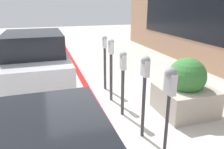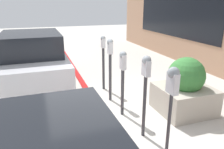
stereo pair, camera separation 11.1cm
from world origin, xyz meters
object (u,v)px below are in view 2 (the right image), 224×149
at_px(parked_car_middle, 33,58).
at_px(parking_meter_second, 146,80).
at_px(parking_meter_nearest, 172,91).
at_px(parking_meter_fourth, 110,60).
at_px(planter_box, 185,89).
at_px(parking_meter_middle, 123,72).
at_px(parking_meter_farthest, 103,55).

bearing_deg(parked_car_middle, parking_meter_second, -151.82).
xyz_separation_m(parking_meter_nearest, parking_meter_fourth, (2.52, 0.08, -0.16)).
bearing_deg(planter_box, parking_meter_nearest, 136.37).
bearing_deg(parking_meter_nearest, parking_meter_middle, 2.08).
xyz_separation_m(parking_meter_second, parking_meter_fourth, (1.72, 0.08, -0.05)).
height_order(parking_meter_middle, parking_meter_farthest, parking_meter_farthest).
xyz_separation_m(parking_meter_second, parking_meter_middle, (0.91, 0.07, -0.12)).
xyz_separation_m(parking_meter_middle, parking_meter_farthest, (1.61, -0.05, 0.01)).
bearing_deg(parking_meter_farthest, parking_meter_middle, 178.23).
distance_m(parking_meter_second, parking_meter_fourth, 1.72).
xyz_separation_m(parking_meter_nearest, parking_meter_middle, (1.71, 0.06, -0.23)).
distance_m(parking_meter_nearest, planter_box, 2.04).
bearing_deg(planter_box, parked_car_middle, 48.05).
xyz_separation_m(parking_meter_middle, parking_meter_fourth, (0.81, 0.01, 0.07)).
distance_m(parking_meter_second, parking_meter_middle, 0.92).
distance_m(parking_meter_farthest, planter_box, 2.39).
xyz_separation_m(parking_meter_fourth, planter_box, (-1.13, -1.40, -0.53)).
xyz_separation_m(parking_meter_middle, parked_car_middle, (2.58, 1.84, -0.16)).
distance_m(parking_meter_middle, parking_meter_fourth, 0.81).
relative_size(parking_meter_middle, planter_box, 1.13).
bearing_deg(parked_car_middle, parking_meter_nearest, -156.58).
height_order(parking_meter_second, parking_meter_farthest, parking_meter_second).
height_order(parking_meter_fourth, parked_car_middle, parked_car_middle).
relative_size(parking_meter_second, parked_car_middle, 0.38).
relative_size(parking_meter_middle, parking_meter_fourth, 0.91).
bearing_deg(parking_meter_middle, parked_car_middle, 35.41).
height_order(parking_meter_nearest, parking_meter_farthest, parking_meter_nearest).
distance_m(parking_meter_middle, parked_car_middle, 3.17).
height_order(parking_meter_nearest, parking_meter_fourth, parking_meter_fourth).
height_order(parking_meter_middle, parking_meter_fourth, parking_meter_fourth).
height_order(parking_meter_nearest, parked_car_middle, parked_car_middle).
bearing_deg(parking_meter_second, parked_car_middle, 28.61).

